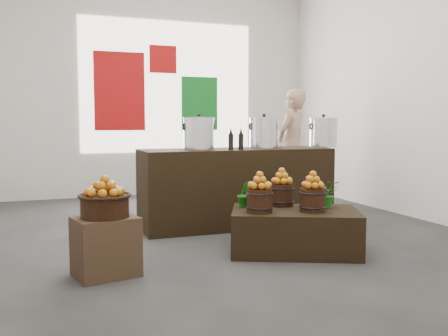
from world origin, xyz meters
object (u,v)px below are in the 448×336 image
object	(u,v)px
wicker_basket	(105,206)
display_table	(295,231)
stock_pot_left	(199,134)
stock_pot_center	(264,134)
shopper	(292,147)
counter	(236,187)
crate	(106,247)
stock_pot_right	(323,133)

from	to	relation	value
wicker_basket	display_table	bearing A→B (deg)	4.41
stock_pot_left	stock_pot_center	world-z (taller)	same
display_table	shopper	size ratio (longest dim) A/B	0.68
counter	stock_pot_center	world-z (taller)	stock_pot_center
stock_pot_left	stock_pot_center	distance (m)	0.89
stock_pot_center	stock_pot_left	bearing A→B (deg)	-179.73
wicker_basket	stock_pot_center	distance (m)	2.81
wicker_basket	crate	bearing A→B (deg)	0.00
display_table	stock_pot_left	size ratio (longest dim) A/B	3.38
crate	stock_pot_left	distance (m)	2.29
crate	stock_pot_left	size ratio (longest dim) A/B	1.37
stock_pot_center	shopper	bearing A→B (deg)	50.30
wicker_basket	stock_pot_right	distance (m)	3.57
counter	stock_pot_right	xyz separation A→B (m)	(1.29, 0.01, 0.69)
crate	counter	distance (m)	2.46
counter	shopper	distance (m)	2.05
wicker_basket	stock_pot_right	world-z (taller)	stock_pot_right
counter	stock_pot_right	size ratio (longest dim) A/B	6.47
wicker_basket	counter	distance (m)	2.45
stock_pot_right	counter	bearing A→B (deg)	-179.73
stock_pot_left	shopper	distance (m)	2.42
crate	shopper	distance (m)	4.50
crate	stock_pot_center	size ratio (longest dim) A/B	1.37
stock_pot_right	stock_pot_left	bearing A→B (deg)	-179.73
wicker_basket	display_table	xyz separation A→B (m)	(1.94, 0.15, -0.39)
stock_pot_right	wicker_basket	bearing A→B (deg)	-152.85
wicker_basket	stock_pot_right	size ratio (longest dim) A/B	1.10
crate	display_table	size ratio (longest dim) A/B	0.41
stock_pot_center	stock_pot_right	bearing A→B (deg)	0.27
crate	wicker_basket	distance (m)	0.36
counter	shopper	xyz separation A→B (m)	(1.49, 1.33, 0.44)
crate	shopper	bearing A→B (deg)	41.26
shopper	stock_pot_center	bearing A→B (deg)	15.92
counter	shopper	bearing A→B (deg)	41.42
wicker_basket	display_table	size ratio (longest dim) A/B	0.32
display_table	counter	world-z (taller)	counter
stock_pot_center	display_table	bearing A→B (deg)	-101.72
stock_pot_right	shopper	distance (m)	1.37
crate	wicker_basket	world-z (taller)	wicker_basket
crate	shopper	xyz separation A→B (m)	(3.34, 2.93, 0.68)
crate	stock_pot_right	xyz separation A→B (m)	(3.13, 1.61, 0.94)
wicker_basket	stock_pot_left	xyz separation A→B (m)	(1.34, 1.60, 0.58)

